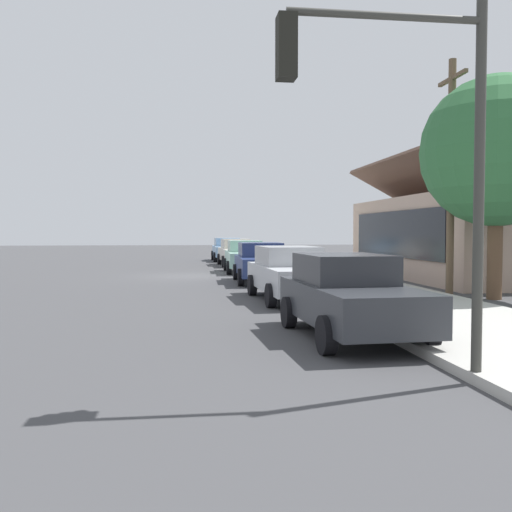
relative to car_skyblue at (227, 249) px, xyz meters
The scene contains 13 objects.
ground_plane 13.65m from the car_skyblue, 11.70° to the right, with size 120.00×120.00×0.00m, color #424244.
sidewalk_curb 13.66m from the car_skyblue, 12.01° to the left, with size 60.00×4.20×0.16m, color #B2AFA8.
car_skyblue is the anchor object (origin of this frame).
car_ivory 5.51m from the car_skyblue, ahead, with size 4.84×2.09×1.59m.
car_seafoam 11.35m from the car_skyblue, ahead, with size 4.35×2.08×1.59m.
car_navy 16.90m from the car_skyblue, ahead, with size 4.63×2.19×1.59m.
car_silver 22.85m from the car_skyblue, ahead, with size 4.90×2.24×1.59m.
car_charcoal 28.85m from the car_skyblue, ahead, with size 4.44×2.16×1.59m.
storefront_building 18.37m from the car_skyblue, 30.18° to the left, with size 12.79×6.65×5.34m.
shade_tree 24.58m from the car_skyblue, 14.81° to the left, with size 4.49×4.49×6.68m.
traffic_light_main 32.41m from the car_skyblue, ahead, with size 0.37×2.79×5.20m.
utility_pole_wooden 23.07m from the car_skyblue, 13.76° to the left, with size 1.80×0.24×7.50m.
fire_hydrant_red 9.04m from the car_skyblue, ahead, with size 0.22×0.22×0.71m.
Camera 1 is at (26.06, -0.30, 2.04)m, focal length 39.73 mm.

